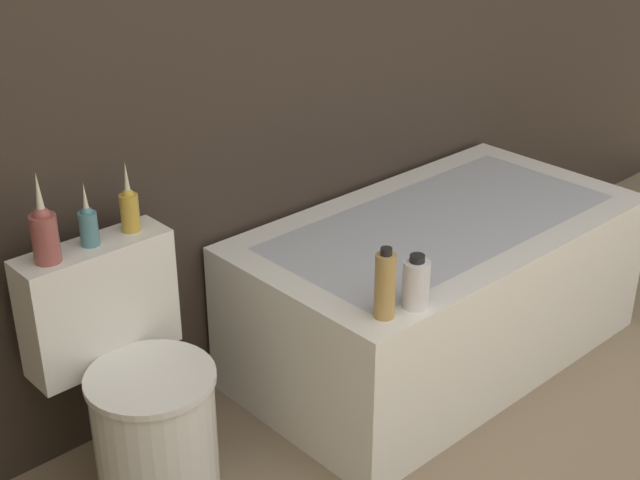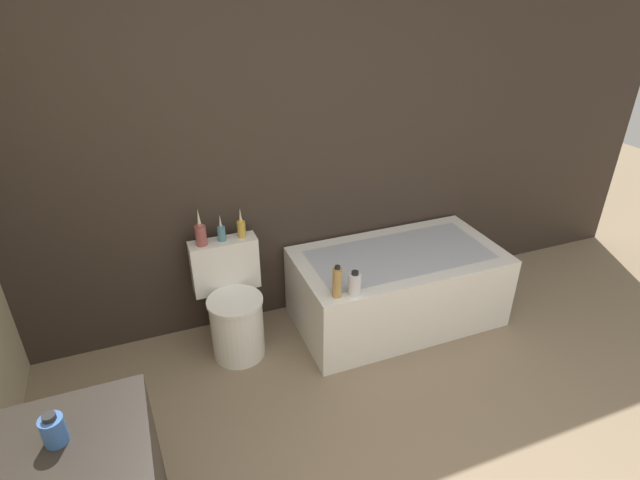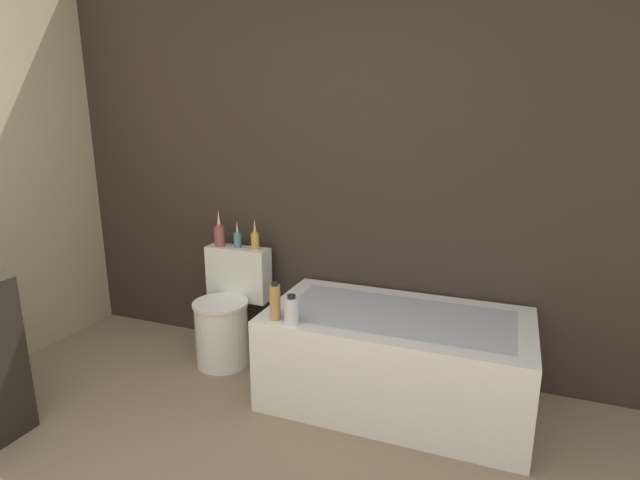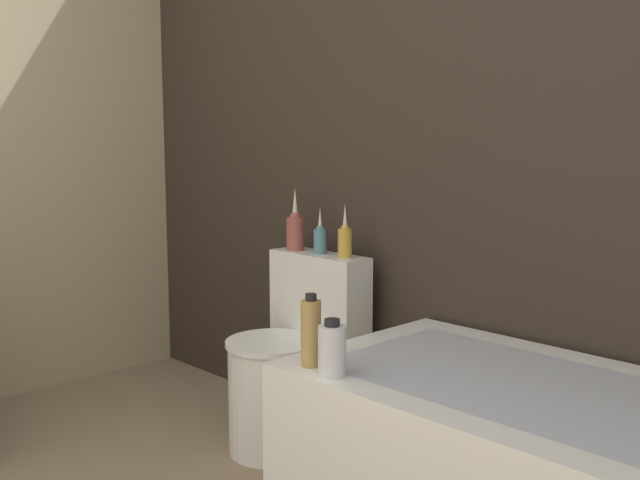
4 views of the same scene
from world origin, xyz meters
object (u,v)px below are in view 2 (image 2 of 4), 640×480
object	(u,v)px
toilet	(233,308)
shampoo_bottle_short	(355,284)
vase_bronze	(241,227)
shampoo_bottle_tall	(337,282)
bathtub	(397,286)
vase_silver	(221,232)
vase_gold	(201,233)
soap_bottle_glass	(54,430)

from	to	relation	value
toilet	shampoo_bottle_short	xyz separation A→B (m)	(0.67, -0.43, 0.29)
vase_bronze	shampoo_bottle_tall	xyz separation A→B (m)	(0.43, -0.58, -0.17)
bathtub	vase_silver	xyz separation A→B (m)	(-1.16, 0.28, 0.53)
bathtub	vase_bronze	distance (m)	1.20
vase_gold	shampoo_bottle_short	size ratio (longest dim) A/B	1.56
vase_bronze	bathtub	bearing A→B (deg)	-15.23
vase_silver	shampoo_bottle_tall	world-z (taller)	vase_silver
bathtub	vase_silver	bearing A→B (deg)	166.61
soap_bottle_glass	vase_silver	xyz separation A→B (m)	(0.86, 1.42, -0.10)
vase_gold	shampoo_bottle_short	world-z (taller)	vase_gold
toilet	vase_gold	size ratio (longest dim) A/B	2.93
vase_gold	vase_silver	size ratio (longest dim) A/B	1.38
toilet	shampoo_bottle_tall	xyz separation A→B (m)	(0.56, -0.41, 0.32)
vase_silver	bathtub	bearing A→B (deg)	-13.39
toilet	shampoo_bottle_short	distance (m)	0.84
vase_gold	toilet	bearing A→B (deg)	-50.43
shampoo_bottle_tall	shampoo_bottle_short	xyz separation A→B (m)	(0.11, -0.02, -0.03)
shampoo_bottle_short	shampoo_bottle_tall	bearing A→B (deg)	169.50
vase_silver	shampoo_bottle_tall	distance (m)	0.82
toilet	shampoo_bottle_short	bearing A→B (deg)	-32.58
bathtub	shampoo_bottle_short	xyz separation A→B (m)	(-0.50, -0.32, 0.34)
toilet	vase_silver	bearing A→B (deg)	90.00
soap_bottle_glass	vase_gold	world-z (taller)	vase_gold
toilet	shampoo_bottle_short	size ratio (longest dim) A/B	4.57
shampoo_bottle_short	vase_bronze	bearing A→B (deg)	131.67
vase_gold	shampoo_bottle_short	bearing A→B (deg)	-36.24
toilet	vase_bronze	xyz separation A→B (m)	(0.13, 0.18, 0.49)
bathtub	vase_bronze	size ratio (longest dim) A/B	7.01
vase_silver	vase_bronze	bearing A→B (deg)	1.72
vase_silver	shampoo_bottle_short	size ratio (longest dim) A/B	1.13
bathtub	soap_bottle_glass	size ratio (longest dim) A/B	11.31
soap_bottle_glass	vase_gold	xyz separation A→B (m)	(0.72, 1.41, -0.07)
shampoo_bottle_short	bathtub	bearing A→B (deg)	32.97
bathtub	toilet	distance (m)	1.17
vase_silver	shampoo_bottle_tall	size ratio (longest dim) A/B	0.86
bathtub	shampoo_bottle_tall	size ratio (longest dim) A/B	6.78
toilet	soap_bottle_glass	bearing A→B (deg)	-124.33
toilet	shampoo_bottle_short	world-z (taller)	toilet
toilet	soap_bottle_glass	size ratio (longest dim) A/B	5.78
bathtub	vase_gold	world-z (taller)	vase_gold
soap_bottle_glass	shampoo_bottle_short	world-z (taller)	soap_bottle_glass
soap_bottle_glass	shampoo_bottle_tall	distance (m)	1.67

